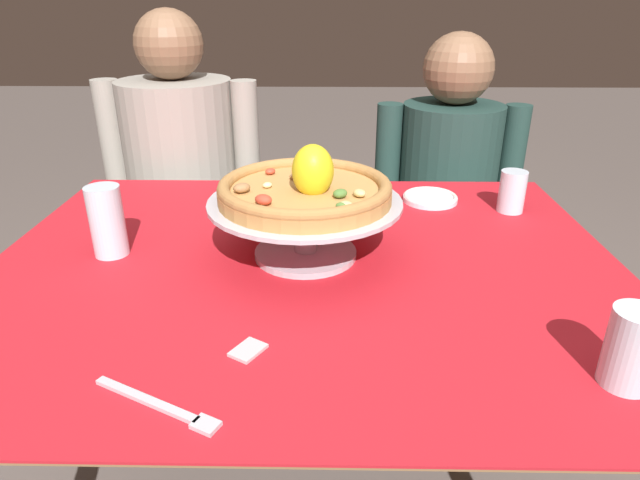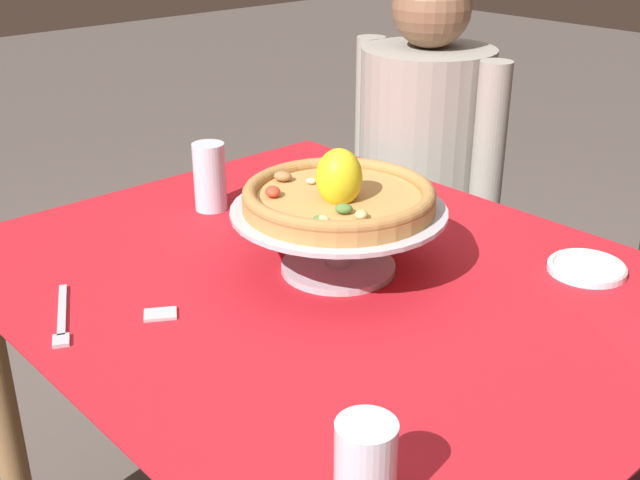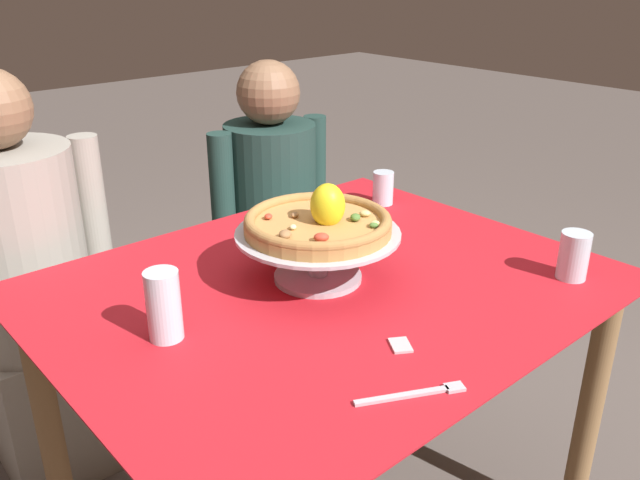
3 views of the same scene
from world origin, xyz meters
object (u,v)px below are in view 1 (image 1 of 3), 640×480
object	(u,v)px
pizza_stand	(307,219)
sugar_packet	(248,350)
diner_left	(186,207)
water_glass_side_left	(108,225)
dinner_fork	(162,406)
diner_right	(443,221)
pizza	(307,188)
water_glass_front_right	(631,352)
water_glass_back_right	(512,193)
side_plate	(430,198)

from	to	relation	value
pizza_stand	sugar_packet	bearing A→B (deg)	-103.23
pizza_stand	diner_left	distance (m)	0.88
water_glass_side_left	diner_left	world-z (taller)	diner_left
diner_left	water_glass_side_left	bearing A→B (deg)	-86.35
pizza_stand	dinner_fork	distance (m)	0.47
sugar_packet	diner_right	xyz separation A→B (m)	(0.50, 1.05, -0.23)
water_glass_side_left	dinner_fork	size ratio (longest dim) A/B	0.77
pizza	water_glass_front_right	distance (m)	0.58
pizza_stand	dinner_fork	size ratio (longest dim) A/B	2.03
water_glass_front_right	sugar_packet	size ratio (longest dim) A/B	2.19
water_glass_side_left	water_glass_back_right	distance (m)	0.89
dinner_fork	water_glass_side_left	bearing A→B (deg)	116.92
side_plate	diner_right	bearing A→B (deg)	72.57
water_glass_side_left	diner_right	size ratio (longest dim) A/B	0.12
water_glass_back_right	sugar_packet	bearing A→B (deg)	-133.89
water_glass_side_left	sugar_packet	world-z (taller)	water_glass_side_left
sugar_packet	diner_left	bearing A→B (deg)	109.01
dinner_fork	side_plate	bearing A→B (deg)	58.56
pizza_stand	diner_left	xyz separation A→B (m)	(-0.43, 0.72, -0.26)
water_glass_front_right	dinner_fork	bearing A→B (deg)	-174.34
pizza_stand	side_plate	bearing A→B (deg)	47.01
pizza	diner_right	bearing A→B (deg)	60.16
water_glass_back_right	water_glass_front_right	xyz separation A→B (m)	(-0.04, -0.62, 0.01)
side_plate	dinner_fork	xyz separation A→B (m)	(-0.46, -0.74, -0.01)
water_glass_back_right	diner_right	world-z (taller)	diner_right
water_glass_side_left	water_glass_back_right	bearing A→B (deg)	16.08
sugar_packet	diner_right	bearing A→B (deg)	64.63
dinner_fork	water_glass_front_right	bearing A→B (deg)	5.66
dinner_fork	diner_right	world-z (taller)	diner_right
pizza_stand	pizza	world-z (taller)	pizza
water_glass_back_right	diner_left	xyz separation A→B (m)	(-0.90, 0.48, -0.22)
side_plate	sugar_packet	bearing A→B (deg)	-120.22
sugar_packet	diner_left	xyz separation A→B (m)	(-0.36, 1.04, -0.18)
dinner_fork	water_glass_back_right	bearing A→B (deg)	47.16
water_glass_back_right	diner_left	distance (m)	1.04
sugar_packet	diner_left	distance (m)	1.11
water_glass_back_right	diner_left	bearing A→B (deg)	152.09
dinner_fork	diner_left	distance (m)	1.20
water_glass_front_right	diner_right	size ratio (longest dim) A/B	0.10
side_plate	diner_right	world-z (taller)	diner_right
pizza	side_plate	world-z (taller)	pizza
pizza_stand	side_plate	world-z (taller)	pizza_stand
water_glass_front_right	side_plate	size ratio (longest dim) A/B	0.82
pizza	side_plate	distance (m)	0.45
pizza_stand	dinner_fork	world-z (taller)	pizza_stand
water_glass_side_left	side_plate	distance (m)	0.75
water_glass_back_right	diner_right	size ratio (longest dim) A/B	0.09
water_glass_front_right	side_plate	distance (m)	0.70
water_glass_side_left	water_glass_front_right	world-z (taller)	water_glass_side_left
pizza_stand	diner_right	distance (m)	0.90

